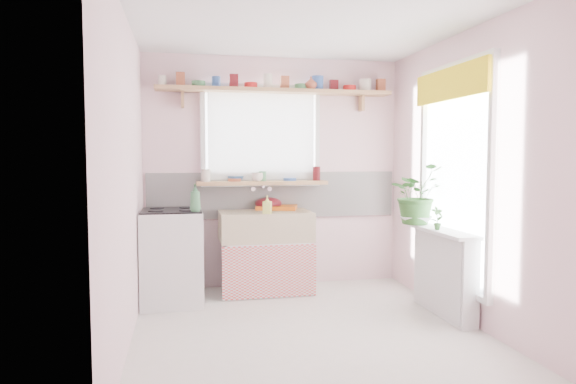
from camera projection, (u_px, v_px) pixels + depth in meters
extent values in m
plane|color=silver|center=(309.00, 332.00, 4.17)|extent=(3.20, 3.20, 0.00)
plane|color=white|center=(310.00, 18.00, 4.00)|extent=(3.20, 3.20, 0.00)
plane|color=#F7CFD3|center=(274.00, 172.00, 5.65)|extent=(2.80, 0.00, 2.80)
plane|color=#F7CFD3|center=(388.00, 192.00, 2.52)|extent=(2.80, 0.00, 2.80)
plane|color=#F7CFD3|center=(126.00, 180.00, 3.80)|extent=(0.00, 3.20, 3.20)
plane|color=#F7CFD3|center=(469.00, 177.00, 4.37)|extent=(0.00, 3.20, 3.20)
cube|color=white|center=(275.00, 195.00, 5.65)|extent=(2.74, 0.03, 0.50)
cube|color=pink|center=(275.00, 213.00, 5.66)|extent=(2.74, 0.02, 0.12)
cube|color=white|center=(261.00, 136.00, 5.58)|extent=(1.20, 0.01, 1.00)
cube|color=white|center=(262.00, 135.00, 5.52)|extent=(1.15, 0.02, 0.95)
cube|color=white|center=(456.00, 176.00, 4.56)|extent=(0.01, 1.10, 1.90)
cube|color=yellow|center=(449.00, 84.00, 4.49)|extent=(0.03, 1.20, 0.28)
cube|color=white|center=(265.00, 266.00, 5.39)|extent=(0.85, 0.55, 0.55)
cube|color=#E54343|center=(270.00, 272.00, 5.12)|extent=(0.95, 0.02, 0.53)
cube|color=beige|center=(265.00, 226.00, 5.36)|extent=(0.95, 0.55, 0.30)
cylinder|color=silver|center=(262.00, 186.00, 5.58)|extent=(0.03, 0.22, 0.03)
cube|color=white|center=(172.00, 258.00, 4.94)|extent=(0.58, 0.58, 0.90)
cube|color=black|center=(172.00, 211.00, 4.91)|extent=(0.56, 0.56, 0.02)
cylinder|color=black|center=(156.00, 211.00, 4.75)|extent=(0.14, 0.14, 0.01)
cylinder|color=black|center=(186.00, 210.00, 4.80)|extent=(0.14, 0.14, 0.01)
cylinder|color=black|center=(157.00, 208.00, 5.02)|extent=(0.14, 0.14, 0.01)
cylinder|color=black|center=(186.00, 207.00, 5.08)|extent=(0.14, 0.14, 0.01)
cube|color=white|center=(444.00, 273.00, 4.60)|extent=(0.15, 0.90, 0.75)
cube|color=white|center=(442.00, 231.00, 4.57)|extent=(0.22, 0.95, 0.03)
cube|color=tan|center=(263.00, 183.00, 5.51)|extent=(1.40, 0.22, 0.04)
cube|color=tan|center=(276.00, 91.00, 5.46)|extent=(2.52, 0.24, 0.04)
cylinder|color=silver|center=(162.00, 80.00, 5.22)|extent=(0.11, 0.11, 0.12)
cylinder|color=#A55133|center=(180.00, 81.00, 5.25)|extent=(0.11, 0.11, 0.12)
cylinder|color=#3F7F4C|center=(198.00, 84.00, 5.29)|extent=(0.11, 0.11, 0.06)
cylinder|color=#3359A5|center=(216.00, 82.00, 5.33)|extent=(0.11, 0.11, 0.12)
cylinder|color=#590F14|center=(234.00, 82.00, 5.36)|extent=(0.11, 0.11, 0.12)
cylinder|color=red|center=(251.00, 86.00, 5.40)|extent=(0.11, 0.11, 0.06)
cylinder|color=silver|center=(268.00, 83.00, 5.44)|extent=(0.11, 0.11, 0.12)
cylinder|color=#A55133|center=(285.00, 84.00, 5.47)|extent=(0.11, 0.11, 0.12)
cylinder|color=#3F7F4C|center=(301.00, 87.00, 5.51)|extent=(0.11, 0.11, 0.06)
cylinder|color=#3359A5|center=(318.00, 85.00, 5.55)|extent=(0.11, 0.11, 0.12)
cylinder|color=#590F14|center=(334.00, 85.00, 5.58)|extent=(0.11, 0.11, 0.12)
cylinder|color=red|center=(350.00, 88.00, 5.62)|extent=(0.11, 0.11, 0.06)
cylinder|color=silver|center=(365.00, 86.00, 5.65)|extent=(0.11, 0.11, 0.12)
cylinder|color=#A55133|center=(381.00, 86.00, 5.69)|extent=(0.11, 0.11, 0.12)
cylinder|color=silver|center=(204.00, 176.00, 5.38)|extent=(0.11, 0.11, 0.12)
cylinder|color=#A55133|center=(234.00, 176.00, 5.44)|extent=(0.11, 0.11, 0.12)
cylinder|color=#3F7F4C|center=(263.00, 178.00, 5.50)|extent=(0.11, 0.11, 0.06)
cylinder|color=#3359A5|center=(291.00, 175.00, 5.56)|extent=(0.11, 0.11, 0.12)
cylinder|color=#590F14|center=(318.00, 175.00, 5.63)|extent=(0.11, 0.11, 0.12)
cube|color=orange|center=(277.00, 207.00, 5.58)|extent=(0.50, 0.43, 0.04)
ellipsoid|color=#5A0F19|center=(268.00, 203.00, 5.56)|extent=(0.31, 0.31, 0.13)
imported|color=#316629|center=(416.00, 194.00, 4.93)|extent=(0.64, 0.60, 0.58)
imported|color=white|center=(416.00, 220.00, 4.94)|extent=(0.41, 0.41, 0.08)
imported|color=#2C5A24|center=(437.00, 218.00, 4.53)|extent=(0.11, 0.08, 0.21)
imported|color=#EEF86E|center=(267.00, 205.00, 5.15)|extent=(0.10, 0.11, 0.18)
imported|color=white|center=(257.00, 177.00, 5.43)|extent=(0.15, 0.15, 0.09)
imported|color=#2D5994|center=(235.00, 178.00, 5.51)|extent=(0.19, 0.19, 0.06)
imported|color=#9C4630|center=(311.00, 83.00, 5.47)|extent=(0.15, 0.15, 0.13)
imported|color=#3C784A|center=(195.00, 198.00, 4.73)|extent=(0.10, 0.10, 0.26)
sphere|color=orange|center=(416.00, 214.00, 4.94)|extent=(0.08, 0.08, 0.08)
sphere|color=orange|center=(420.00, 213.00, 4.98)|extent=(0.08, 0.08, 0.08)
sphere|color=orange|center=(410.00, 214.00, 4.95)|extent=(0.08, 0.08, 0.08)
cylinder|color=yellow|center=(420.00, 213.00, 4.89)|extent=(0.18, 0.04, 0.10)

